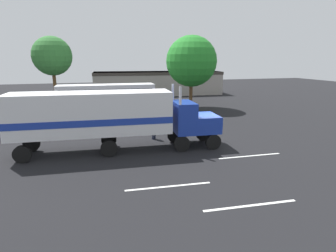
{
  "coord_description": "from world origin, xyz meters",
  "views": [
    {
      "loc": [
        -8.32,
        -18.57,
        6.28
      ],
      "look_at": [
        -2.95,
        -0.18,
        1.6
      ],
      "focal_mm": 29.46,
      "sensor_mm": 36.0,
      "label": 1
    }
  ],
  "objects_px": {
    "tree_left": "(52,56)",
    "tree_center": "(191,61)",
    "semi_truck": "(109,116)",
    "parked_car": "(12,115)",
    "parked_bus": "(107,96)",
    "person_bystander": "(154,128)"
  },
  "relations": [
    {
      "from": "person_bystander",
      "to": "parked_bus",
      "type": "xyz_separation_m",
      "value": [
        -2.75,
        11.98,
        1.17
      ]
    },
    {
      "from": "person_bystander",
      "to": "tree_center",
      "type": "relative_size",
      "value": 0.18
    },
    {
      "from": "tree_left",
      "to": "tree_center",
      "type": "bearing_deg",
      "value": -20.27
    },
    {
      "from": "semi_truck",
      "to": "tree_center",
      "type": "height_order",
      "value": "tree_center"
    },
    {
      "from": "parked_bus",
      "to": "parked_car",
      "type": "xyz_separation_m",
      "value": [
        -9.54,
        -2.28,
        -1.26
      ]
    },
    {
      "from": "person_bystander",
      "to": "parked_car",
      "type": "distance_m",
      "value": 15.66
    },
    {
      "from": "parked_car",
      "to": "semi_truck",
      "type": "bearing_deg",
      "value": -53.41
    },
    {
      "from": "person_bystander",
      "to": "tree_left",
      "type": "height_order",
      "value": "tree_left"
    },
    {
      "from": "parked_bus",
      "to": "tree_left",
      "type": "height_order",
      "value": "tree_left"
    },
    {
      "from": "semi_truck",
      "to": "tree_center",
      "type": "relative_size",
      "value": 1.56
    },
    {
      "from": "semi_truck",
      "to": "person_bystander",
      "type": "distance_m",
      "value": 4.42
    },
    {
      "from": "person_bystander",
      "to": "tree_left",
      "type": "bearing_deg",
      "value": 115.39
    },
    {
      "from": "semi_truck",
      "to": "parked_car",
      "type": "xyz_separation_m",
      "value": [
        -8.73,
        11.75,
        -1.72
      ]
    },
    {
      "from": "semi_truck",
      "to": "parked_bus",
      "type": "relative_size",
      "value": 1.29
    },
    {
      "from": "semi_truck",
      "to": "person_bystander",
      "type": "height_order",
      "value": "semi_truck"
    },
    {
      "from": "tree_left",
      "to": "parked_car",
      "type": "bearing_deg",
      "value": -109.61
    },
    {
      "from": "parked_car",
      "to": "tree_center",
      "type": "relative_size",
      "value": 0.51
    },
    {
      "from": "parked_bus",
      "to": "tree_center",
      "type": "relative_size",
      "value": 1.21
    },
    {
      "from": "tree_left",
      "to": "tree_center",
      "type": "height_order",
      "value": "tree_center"
    },
    {
      "from": "semi_truck",
      "to": "tree_left",
      "type": "height_order",
      "value": "tree_left"
    },
    {
      "from": "parked_bus",
      "to": "parked_car",
      "type": "distance_m",
      "value": 9.89
    },
    {
      "from": "semi_truck",
      "to": "tree_left",
      "type": "relative_size",
      "value": 1.56
    }
  ]
}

